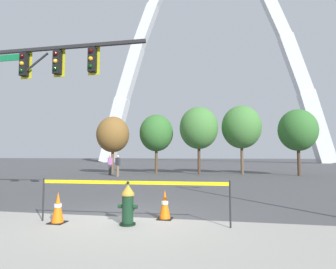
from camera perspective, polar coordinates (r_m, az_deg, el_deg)
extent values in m
plane|color=#474749|center=(7.45, -8.04, -16.59)|extent=(240.00, 240.00, 0.00)
cylinder|color=black|center=(6.65, -8.36, -17.88)|extent=(0.36, 0.36, 0.05)
cylinder|color=#14331E|center=(6.58, -8.32, -15.04)|extent=(0.26, 0.26, 0.62)
cylinder|color=#A8842D|center=(6.53, -8.29, -12.20)|extent=(0.30, 0.30, 0.04)
cone|color=#A8842D|center=(6.51, -8.28, -11.07)|extent=(0.30, 0.30, 0.22)
cylinder|color=black|center=(6.50, -8.27, -9.84)|extent=(0.06, 0.06, 0.06)
cylinder|color=#14331E|center=(6.63, -9.84, -14.40)|extent=(0.10, 0.09, 0.09)
cylinder|color=#14331E|center=(6.52, -6.77, -14.62)|extent=(0.10, 0.09, 0.09)
cylinder|color=#14331E|center=(6.77, -7.76, -15.01)|extent=(0.13, 0.14, 0.13)
cylinder|color=black|center=(6.85, -7.54, -14.89)|extent=(0.15, 0.03, 0.15)
cylinder|color=#232326|center=(7.51, -24.37, -12.14)|extent=(0.04, 0.04, 1.04)
cylinder|color=#232326|center=(6.39, 12.74, -13.88)|extent=(0.04, 0.04, 1.04)
cube|color=yellow|center=(6.55, -7.40, -9.83)|extent=(4.44, 0.19, 0.08)
cube|color=black|center=(7.15, -0.66, -17.04)|extent=(0.36, 0.36, 0.03)
cone|color=orange|center=(7.08, -0.66, -14.15)|extent=(0.28, 0.28, 0.70)
cylinder|color=white|center=(7.08, -0.66, -13.87)|extent=(0.17, 0.17, 0.08)
cube|color=black|center=(7.25, -21.89, -16.57)|extent=(0.36, 0.36, 0.03)
cone|color=orange|center=(7.18, -21.80, -13.72)|extent=(0.28, 0.28, 0.70)
cylinder|color=white|center=(7.17, -21.79, -13.45)|extent=(0.17, 0.17, 0.08)
cube|color=#232326|center=(11.42, -20.49, 16.53)|extent=(6.20, 0.12, 0.12)
cylinder|color=#232326|center=(11.91, -25.81, 13.02)|extent=(1.11, 0.08, 0.81)
cube|color=black|center=(12.18, -27.59, 12.70)|extent=(0.26, 0.24, 0.90)
cube|color=gold|center=(12.29, -27.18, 12.54)|extent=(0.44, 0.03, 1.04)
sphere|color=#360606|center=(12.17, -27.93, 14.11)|extent=(0.16, 0.16, 0.16)
sphere|color=orange|center=(12.09, -27.98, 12.85)|extent=(0.16, 0.16, 0.16)
sphere|color=black|center=(12.01, -28.03, 11.57)|extent=(0.16, 0.16, 0.16)
cube|color=black|center=(11.40, -21.89, 13.69)|extent=(0.26, 0.24, 0.90)
cube|color=gold|center=(11.51, -21.51, 13.50)|extent=(0.44, 0.03, 1.04)
sphere|color=#360606|center=(11.38, -22.22, 15.21)|extent=(0.16, 0.16, 0.16)
sphere|color=orange|center=(11.29, -22.26, 13.87)|extent=(0.16, 0.16, 0.16)
sphere|color=black|center=(11.21, -22.30, 12.50)|extent=(0.16, 0.16, 0.16)
cube|color=black|center=(10.73, -15.37, 14.66)|extent=(0.26, 0.24, 0.90)
cube|color=gold|center=(10.85, -15.04, 14.44)|extent=(0.44, 0.03, 1.04)
sphere|color=#360606|center=(10.72, -15.66, 16.28)|extent=(0.16, 0.16, 0.16)
sphere|color=orange|center=(10.62, -15.69, 14.87)|extent=(0.16, 0.16, 0.16)
sphere|color=black|center=(10.54, -15.72, 13.43)|extent=(0.16, 0.16, 0.16)
cube|color=#0F6638|center=(12.62, -29.80, 13.61)|extent=(0.90, 0.04, 0.24)
cube|color=silver|center=(63.58, -10.96, 0.74)|extent=(6.35, 2.89, 14.93)
cube|color=silver|center=(64.80, -7.83, 12.29)|extent=(6.08, 2.64, 12.63)
cube|color=silver|center=(67.63, -4.70, 21.15)|extent=(5.79, 2.38, 10.35)
cube|color=silver|center=(66.65, 21.35, 21.84)|extent=(5.79, 2.38, 10.35)
cube|color=silver|center=(63.52, 24.82, 12.99)|extent=(6.08, 2.64, 12.63)
cube|color=silver|center=(62.01, 28.35, 1.30)|extent=(6.35, 2.89, 14.93)
cylinder|color=brown|center=(24.28, -11.40, -5.46)|extent=(0.24, 0.24, 2.11)
ellipsoid|color=brown|center=(24.34, -11.32, 0.01)|extent=(2.82, 2.82, 3.10)
cylinder|color=brown|center=(24.29, -2.44, -5.42)|extent=(0.24, 0.24, 2.22)
ellipsoid|color=#336B2D|center=(24.36, -2.43, 0.32)|extent=(2.96, 2.96, 3.25)
cylinder|color=#473323|center=(23.19, 6.43, -5.20)|extent=(0.24, 0.24, 2.42)
ellipsoid|color=#427A38|center=(23.30, 6.38, 1.37)|extent=(3.23, 3.23, 3.55)
cylinder|color=brown|center=(24.05, 15.05, -4.97)|extent=(0.24, 0.24, 2.48)
ellipsoid|color=#427A38|center=(24.17, 14.92, 1.51)|extent=(3.31, 3.31, 3.64)
cylinder|color=#473323|center=(23.64, 25.43, -5.05)|extent=(0.24, 0.24, 2.21)
ellipsoid|color=#336B2D|center=(23.72, 25.24, 0.84)|extent=(2.95, 2.95, 3.24)
cylinder|color=#38383D|center=(22.54, -11.90, -7.17)|extent=(0.22, 0.22, 0.84)
cube|color=#995193|center=(22.52, -11.87, -5.42)|extent=(0.39, 0.35, 0.54)
sphere|color=tan|center=(22.51, -11.86, -4.45)|extent=(0.20, 0.20, 0.20)
cylinder|color=brown|center=(21.05, -10.36, -7.40)|extent=(0.22, 0.22, 0.84)
cube|color=#333338|center=(21.02, -10.34, -5.53)|extent=(0.39, 0.31, 0.54)
sphere|color=beige|center=(21.02, -10.32, -4.49)|extent=(0.20, 0.20, 0.20)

